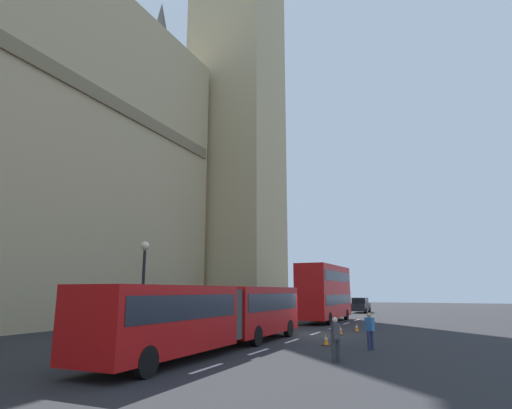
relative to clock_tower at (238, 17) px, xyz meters
The scene contains 12 objects.
ground_plane 48.76m from the clock_tower, 143.09° to the right, with size 160.00×160.00×0.00m, color #262628.
lane_centre_marking 48.35m from the clock_tower, 141.81° to the right, with size 29.80×0.16×0.01m.
clock_tower is the anchor object (origin of this frame).
articulated_bus 51.13m from the clock_tower, 154.86° to the right, with size 16.31×2.54×2.90m.
double_decker_bus 41.88m from the clock_tower, 125.97° to the right, with size 10.01×2.54×4.90m.
sedan_lead 42.93m from the clock_tower, 61.74° to the right, with size 4.40×1.86×1.85m.
traffic_cone_west 51.58m from the clock_tower, 145.15° to the right, with size 0.36×0.36×0.58m.
traffic_cone_middle 48.82m from the clock_tower, 139.38° to the right, with size 0.36×0.36×0.58m.
traffic_cone_east 48.07m from the clock_tower, 134.97° to the right, with size 0.36×0.36×0.58m.
street_lamp 49.01m from the clock_tower, 162.30° to the right, with size 0.44×0.44×5.27m.
pedestrian_near_cones 54.31m from the clock_tower, 147.31° to the right, with size 0.47×0.42×1.69m.
pedestrian_by_kerb 52.34m from the clock_tower, 142.64° to the right, with size 0.41×0.47×1.69m.
Camera 1 is at (-26.58, -8.01, 2.70)m, focal length 29.70 mm.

